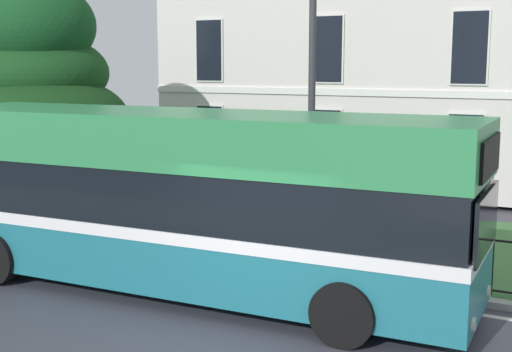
{
  "coord_description": "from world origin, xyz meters",
  "views": [
    {
      "loc": [
        4.69,
        -7.48,
        3.98
      ],
      "look_at": [
        -2.04,
        5.23,
        1.67
      ],
      "focal_mm": 48.77,
      "sensor_mm": 36.0,
      "label": 1
    }
  ],
  "objects_px": {
    "georgian_townhouse": "(441,7)",
    "single_decker_bus": "(184,198)",
    "evergreen_tree": "(48,112)",
    "street_lamp_post": "(312,85)"
  },
  "relations": [
    {
      "from": "georgian_townhouse",
      "to": "single_decker_bus",
      "type": "distance_m",
      "value": 15.64
    },
    {
      "from": "evergreen_tree",
      "to": "street_lamp_post",
      "type": "relative_size",
      "value": 1.01
    },
    {
      "from": "georgian_townhouse",
      "to": "evergreen_tree",
      "type": "xyz_separation_m",
      "value": [
        -7.99,
        -10.83,
        -3.26
      ]
    },
    {
      "from": "georgian_townhouse",
      "to": "evergreen_tree",
      "type": "bearing_deg",
      "value": -126.41
    },
    {
      "from": "georgian_townhouse",
      "to": "single_decker_bus",
      "type": "height_order",
      "value": "georgian_townhouse"
    },
    {
      "from": "evergreen_tree",
      "to": "single_decker_bus",
      "type": "xyz_separation_m",
      "value": [
        7.22,
        -4.19,
        -1.02
      ]
    },
    {
      "from": "single_decker_bus",
      "to": "georgian_townhouse",
      "type": "bearing_deg",
      "value": 84.81
    },
    {
      "from": "single_decker_bus",
      "to": "street_lamp_post",
      "type": "distance_m",
      "value": 3.46
    },
    {
      "from": "single_decker_bus",
      "to": "evergreen_tree",
      "type": "bearing_deg",
      "value": 147.61
    },
    {
      "from": "georgian_townhouse",
      "to": "street_lamp_post",
      "type": "bearing_deg",
      "value": -87.63
    }
  ]
}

